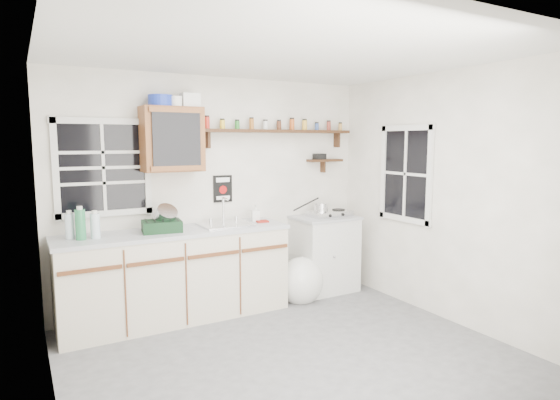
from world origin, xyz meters
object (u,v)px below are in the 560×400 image
Objects in this scene: hotplate at (330,213)px; main_cabinet at (177,274)px; right_cabinet at (324,253)px; dish_rack at (163,223)px; upper_cabinet at (172,139)px; spice_shelf at (278,130)px.

main_cabinet is at bearing 179.27° from hotplate.
right_cabinet is 1.75× the size of hotplate.
main_cabinet is 5.69× the size of dish_rack.
hotplate reaches higher than right_cabinet.
upper_cabinet is 1.60× the size of dish_rack.
spice_shelf is at bearing 9.34° from main_cabinet.
main_cabinet is 1.21× the size of spice_shelf.
spice_shelf is 3.66× the size of hotplate.
hotplate is at bearing 0.16° from main_cabinet.
hotplate is (1.90, 0.01, 0.48)m from main_cabinet.
hotplate is (1.86, -0.14, -0.88)m from upper_cabinet.
right_cabinet is at bearing 160.92° from hotplate.
spice_shelf is at bearing 160.82° from right_cabinet.
upper_cabinet is at bearing 52.41° from dish_rack.
upper_cabinet is at bearing -176.86° from spice_shelf.
dish_rack is at bearing -173.17° from main_cabinet.
main_cabinet is at bearing -103.68° from upper_cabinet.
right_cabinet is at bearing -19.18° from spice_shelf.
main_cabinet is 2.54× the size of right_cabinet.
spice_shelf is 1.17m from hotplate.
spice_shelf is at bearing 3.14° from upper_cabinet.
right_cabinet is 0.49m from hotplate.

